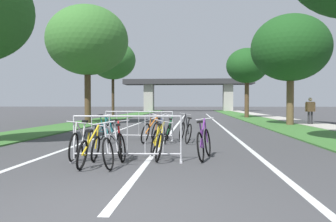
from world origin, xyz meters
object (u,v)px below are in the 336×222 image
tree_left_oak_mid (113,60)px  bicycle_red_8 (120,144)px  tree_left_oak_near (87,41)px  bicycle_black_6 (185,131)px  crowd_barrier_second (139,126)px  bicycle_blue_2 (162,130)px  crowd_barrier_nearest (127,139)px  bicycle_purple_5 (204,143)px  bicycle_silver_7 (115,148)px  bicycle_yellow_10 (157,143)px  bicycle_teal_11 (110,131)px  pedestrian_in_red_jacket (310,108)px  bicycle_orange_4 (151,131)px  bicycle_teal_1 (105,129)px  bicycle_yellow_0 (89,150)px  tree_right_pine_near (247,66)px  bicycle_white_3 (80,143)px

tree_left_oak_mid → bicycle_red_8: (5.84, -23.77, -5.04)m
bicycle_red_8 → tree_left_oak_near: bearing=98.4°
bicycle_black_6 → crowd_barrier_second: bearing=149.9°
tree_left_oak_mid → bicycle_blue_2: bearing=-71.5°
crowd_barrier_nearest → bicycle_purple_5: bearing=17.4°
bicycle_black_6 → bicycle_silver_7: size_ratio=1.01×
bicycle_yellow_10 → bicycle_purple_5: bearing=170.0°
tree_left_oak_near → crowd_barrier_second: tree_left_oak_near is taller
crowd_barrier_second → bicycle_teal_11: crowd_barrier_second is taller
pedestrian_in_red_jacket → bicycle_teal_11: bearing=42.4°
bicycle_red_8 → pedestrian_in_red_jacket: (8.78, 13.34, 0.68)m
bicycle_yellow_10 → pedestrian_in_red_jacket: (7.92, 13.26, 0.66)m
crowd_barrier_nearest → pedestrian_in_red_jacket: 16.19m
crowd_barrier_nearest → tree_left_oak_near: bearing=110.6°
bicycle_orange_4 → bicycle_yellow_10: size_ratio=1.01×
tree_left_oak_near → pedestrian_in_red_jacket: 14.79m
bicycle_teal_1 → bicycle_silver_7: size_ratio=0.97×
bicycle_blue_2 → bicycle_orange_4: bicycle_orange_4 is taller
pedestrian_in_red_jacket → bicycle_yellow_0: bearing=54.8°
bicycle_yellow_10 → bicycle_orange_4: bearing=-93.6°
bicycle_red_8 → pedestrian_in_red_jacket: 15.99m
tree_left_oak_near → bicycle_teal_11: bearing=-68.8°
crowd_barrier_second → bicycle_yellow_0: 5.10m
crowd_barrier_nearest → bicycle_orange_4: 3.98m
tree_right_pine_near → bicycle_white_3: size_ratio=3.76×
bicycle_red_8 → bicycle_teal_11: size_ratio=0.92×
bicycle_orange_4 → bicycle_purple_5: bearing=-50.8°
tree_right_pine_near → bicycle_white_3: bearing=-107.4°
tree_left_oak_near → bicycle_orange_4: tree_left_oak_near is taller
crowd_barrier_nearest → bicycle_yellow_10: crowd_barrier_nearest is taller
bicycle_purple_5 → crowd_barrier_second: bearing=130.4°
tree_left_oak_near → bicycle_black_6: size_ratio=4.59×
bicycle_black_6 → tree_right_pine_near: bearing=62.2°
crowd_barrier_nearest → crowd_barrier_second: (-0.47, 4.52, 0.00)m
tree_left_oak_near → bicycle_silver_7: size_ratio=4.62×
tree_right_pine_near → bicycle_black_6: (-5.17, -20.50, -4.42)m
crowd_barrier_second → pedestrian_in_red_jacket: pedestrian_in_red_jacket is taller
bicycle_yellow_10 → tree_left_oak_near: bearing=-79.7°
bicycle_blue_2 → bicycle_teal_11: bearing=-151.8°
bicycle_silver_7 → bicycle_red_8: bicycle_silver_7 is taller
bicycle_teal_1 → bicycle_white_3: bicycle_white_3 is taller
tree_left_oak_near → pedestrian_in_red_jacket: size_ratio=4.61×
crowd_barrier_second → bicycle_white_3: 4.22m
bicycle_yellow_10 → bicycle_yellow_0: bearing=25.7°
bicycle_black_6 → bicycle_red_8: size_ratio=1.05×
crowd_barrier_nearest → bicycle_red_8: (-0.25, 0.40, -0.17)m
tree_right_pine_near → bicycle_red_8: tree_right_pine_near is taller
tree_left_oak_near → bicycle_silver_7: bearing=-70.6°
crowd_barrier_second → bicycle_blue_2: size_ratio=1.48×
bicycle_black_6 → bicycle_blue_2: bearing=121.8°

